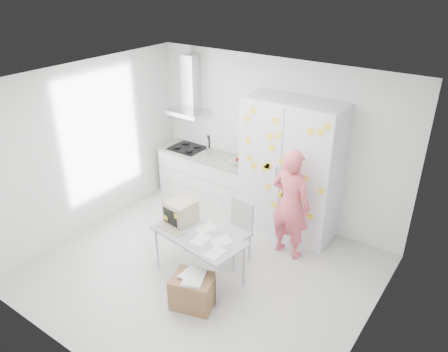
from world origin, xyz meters
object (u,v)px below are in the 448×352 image
Objects in this scene: desk at (187,222)px; chair at (237,228)px; person at (290,204)px; cardboard_box at (193,291)px.

desk is 1.43× the size of chair.
person is 1.51m from desk.
cardboard_box is at bearing 80.17° from person.
person is 1.79× the size of chair.
desk reaches higher than chair.
cardboard_box is at bearing -77.40° from chair.
desk is (-0.99, -1.14, -0.07)m from person.
chair is at bearing 94.70° from cardboard_box.
desk is 0.95m from cardboard_box.
person reaches higher than cardboard_box.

